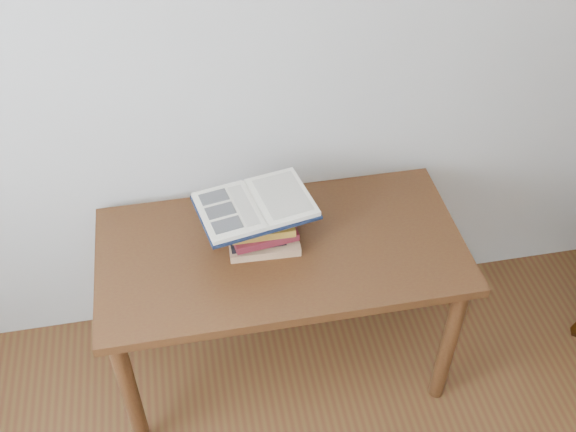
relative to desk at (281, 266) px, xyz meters
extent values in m
cube|color=#B6B4AC|center=(-0.05, 0.37, 0.71)|extent=(3.50, 0.04, 2.60)
cube|color=#412710|center=(0.00, 0.00, 0.08)|extent=(1.30, 0.65, 0.04)
cylinder|color=#412710|center=(-0.59, -0.26, -0.27)|extent=(0.06, 0.06, 0.66)
cylinder|color=#412710|center=(0.59, -0.26, -0.27)|extent=(0.06, 0.06, 0.66)
cylinder|color=#412710|center=(-0.59, 0.26, -0.27)|extent=(0.06, 0.06, 0.66)
cylinder|color=#412710|center=(0.59, 0.26, -0.27)|extent=(0.06, 0.06, 0.66)
cube|color=#9B6C50|center=(-0.06, 0.03, 0.12)|extent=(0.25, 0.18, 0.03)
cube|color=black|center=(-0.08, 0.04, 0.14)|extent=(0.20, 0.16, 0.03)
cube|color=maroon|center=(-0.06, 0.04, 0.17)|extent=(0.24, 0.20, 0.03)
cube|color=#A68925|center=(-0.06, 0.03, 0.20)|extent=(0.22, 0.15, 0.03)
cube|color=maroon|center=(-0.08, 0.05, 0.23)|extent=(0.26, 0.18, 0.03)
cube|color=black|center=(-0.08, 0.06, 0.25)|extent=(0.43, 0.34, 0.01)
cube|color=silver|center=(-0.17, 0.04, 0.26)|extent=(0.23, 0.29, 0.02)
cube|color=silver|center=(0.02, 0.08, 0.26)|extent=(0.23, 0.29, 0.02)
cylinder|color=silver|center=(-0.08, 0.06, 0.26)|extent=(0.06, 0.25, 0.01)
cube|color=black|center=(-0.21, 0.11, 0.27)|extent=(0.11, 0.08, 0.00)
cube|color=black|center=(-0.20, 0.04, 0.27)|extent=(0.11, 0.08, 0.00)
cube|color=black|center=(-0.19, -0.03, 0.27)|extent=(0.11, 0.08, 0.00)
cube|color=beige|center=(-0.12, 0.05, 0.27)|extent=(0.09, 0.22, 0.00)
cube|color=beige|center=(0.02, 0.08, 0.27)|extent=(0.19, 0.24, 0.00)
camera|label=1|loc=(-0.28, -1.62, 1.82)|focal=42.00mm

